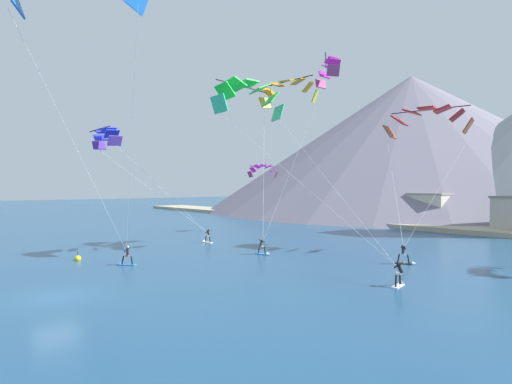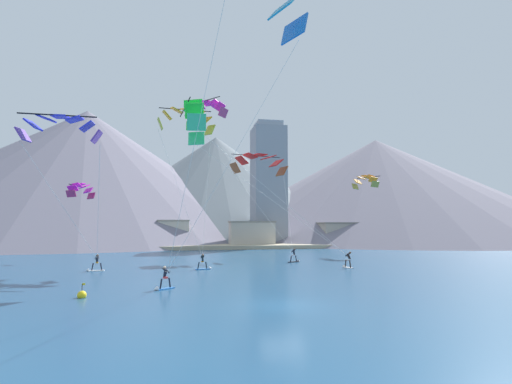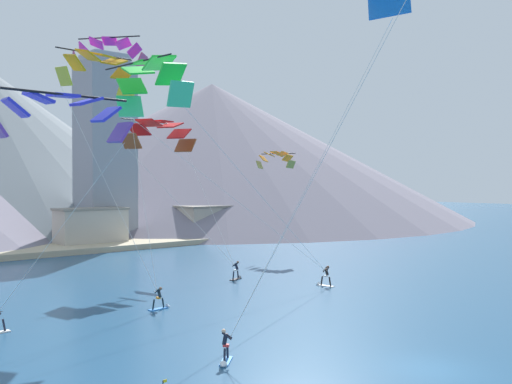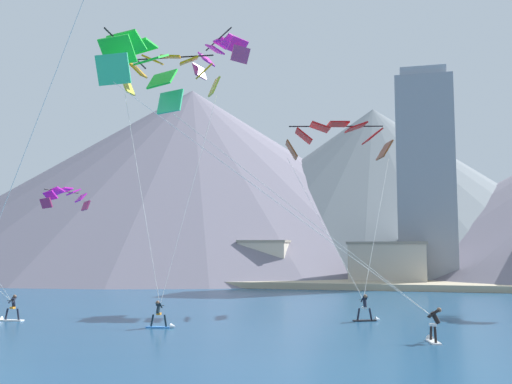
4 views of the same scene
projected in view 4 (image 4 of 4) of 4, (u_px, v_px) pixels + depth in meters
name	position (u px, v px, depth m)	size (l,w,h in m)	color
kitesurfer_near_lead	(162.00, 320.00, 33.01)	(1.77, 0.66, 1.66)	#337FDB
kitesurfer_near_trail	(368.00, 312.00, 36.05)	(1.77, 1.01, 1.77)	black
kitesurfer_mid_center	(433.00, 330.00, 28.16)	(0.81, 1.78, 1.78)	white
kitesurfer_far_left	(9.00, 313.00, 36.22)	(1.77, 0.59, 1.71)	white
parafoil_kite_near_lead	(171.00, 71.00, 40.20)	(6.86, 7.11, 17.00)	gold
parafoil_kite_near_trail	(338.00, 136.00, 46.61)	(8.84, 11.10, 13.48)	#92401C
parafoil_kite_mid_center	(142.00, 66.00, 33.98)	(17.54, 8.02, 15.49)	#36CA84
parafoil_kite_distant_low_drift	(66.00, 196.00, 50.50)	(2.86, 4.48, 1.98)	#9D285D
parafoil_kite_distant_mid_solo	(221.00, 52.00, 43.39)	(5.41, 4.45, 2.52)	#A93A72
shoreline_strip	(309.00, 283.00, 67.58)	(180.00, 10.00, 0.70)	tan
shore_building_harbour_front	(265.00, 261.00, 74.10)	(6.31, 5.61, 5.54)	beige
shore_building_promenade_mid	(33.00, 264.00, 79.43)	(10.26, 7.09, 4.69)	silver
shore_building_quay_east	(113.00, 262.00, 77.67)	(5.76, 6.64, 5.31)	#B7AD9E
shore_building_old_town	(387.00, 264.00, 67.21)	(9.21, 4.53, 5.29)	#B7AD9E
highrise_tower	(425.00, 178.00, 72.71)	(7.00, 7.00, 27.30)	gray
mountain_peak_west_ridge	(374.00, 189.00, 113.98)	(90.62, 90.62, 32.51)	slate
mountain_peak_central_summit	(191.00, 178.00, 123.44)	(118.19, 118.19, 38.91)	slate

